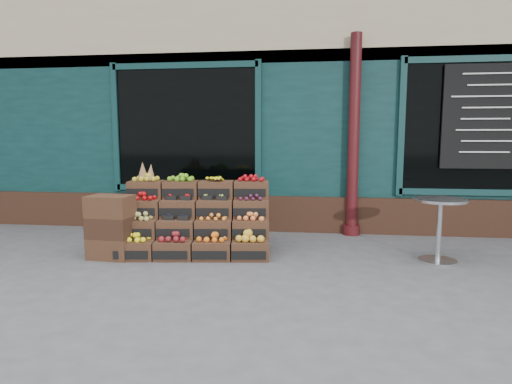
# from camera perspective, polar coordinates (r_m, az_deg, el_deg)

# --- Properties ---
(ground) EXTENTS (60.00, 60.00, 0.00)m
(ground) POSITION_cam_1_polar(r_m,az_deg,el_deg) (5.25, 1.19, -10.24)
(ground) COLOR #4C4C4F
(ground) RESTS_ON ground
(shop_facade) EXTENTS (12.00, 6.24, 4.80)m
(shop_facade) POSITION_cam_1_polar(r_m,az_deg,el_deg) (10.14, 4.47, 11.83)
(shop_facade) COLOR #0E2F2F
(shop_facade) RESTS_ON ground
(crate_display) EXTENTS (2.09, 1.20, 1.24)m
(crate_display) POSITION_cam_1_polar(r_m,az_deg,el_deg) (6.03, -7.89, -4.25)
(crate_display) COLOR #42281A
(crate_display) RESTS_ON ground
(spare_crates) EXTENTS (0.58, 0.42, 0.83)m
(spare_crates) POSITION_cam_1_polar(r_m,az_deg,el_deg) (5.94, -18.76, -4.43)
(spare_crates) COLOR #42281A
(spare_crates) RESTS_ON ground
(bistro_table) EXTENTS (0.65, 0.65, 0.82)m
(bistro_table) POSITION_cam_1_polar(r_m,az_deg,el_deg) (5.89, 23.26, -3.79)
(bistro_table) COLOR #B5B8BD
(bistro_table) RESTS_ON ground
(shopkeeper) EXTENTS (0.78, 0.55, 2.01)m
(shopkeeper) POSITION_cam_1_polar(r_m,az_deg,el_deg) (7.84, -5.33, 3.02)
(shopkeeper) COLOR #1D651F
(shopkeeper) RESTS_ON ground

